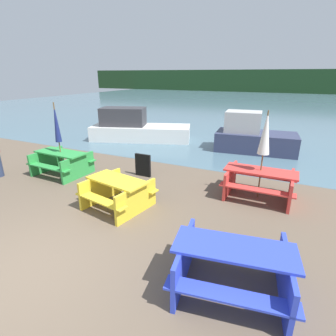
% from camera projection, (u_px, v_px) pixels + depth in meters
% --- Properties ---
extents(ground_plane, '(60.00, 60.00, 0.00)m').
position_uv_depth(ground_plane, '(25.00, 270.00, 4.52)').
color(ground_plane, brown).
extents(water, '(60.00, 50.00, 0.00)m').
position_uv_depth(water, '(261.00, 103.00, 31.03)').
color(water, slate).
rests_on(water, ground_plane).
extents(far_treeline, '(80.00, 1.60, 4.00)m').
position_uv_depth(far_treeline, '(276.00, 81.00, 47.34)').
color(far_treeline, '#1E3D1E').
rests_on(far_treeline, water).
extents(picnic_table_blue, '(1.99, 1.65, 0.80)m').
position_uv_depth(picnic_table_blue, '(233.00, 265.00, 3.97)').
color(picnic_table_blue, blue).
rests_on(picnic_table_blue, ground_plane).
extents(picnic_table_yellow, '(1.75, 1.63, 0.76)m').
position_uv_depth(picnic_table_yellow, '(118.00, 191.00, 6.54)').
color(picnic_table_yellow, yellow).
rests_on(picnic_table_yellow, ground_plane).
extents(picnic_table_green, '(1.80, 1.44, 0.78)m').
position_uv_depth(picnic_table_green, '(62.00, 161.00, 8.74)').
color(picnic_table_green, green).
rests_on(picnic_table_green, ground_plane).
extents(picnic_table_red, '(1.86, 1.39, 0.78)m').
position_uv_depth(picnic_table_red, '(259.00, 181.00, 7.08)').
color(picnic_table_red, red).
rests_on(picnic_table_red, ground_plane).
extents(umbrella_white, '(0.31, 0.31, 2.36)m').
position_uv_depth(umbrella_white, '(266.00, 133.00, 6.64)').
color(umbrella_white, brown).
rests_on(umbrella_white, ground_plane).
extents(umbrella_navy, '(0.20, 0.20, 2.38)m').
position_uv_depth(umbrella_navy, '(56.00, 123.00, 8.32)').
color(umbrella_navy, brown).
rests_on(umbrella_navy, ground_plane).
extents(boat, '(5.24, 3.25, 1.62)m').
position_uv_depth(boat, '(136.00, 128.00, 13.39)').
color(boat, silver).
rests_on(boat, water).
extents(boat_second, '(3.50, 1.95, 1.70)m').
position_uv_depth(boat_second, '(252.00, 137.00, 11.39)').
color(boat_second, '#333856').
rests_on(boat_second, water).
extents(signboard, '(0.55, 0.08, 0.75)m').
position_uv_depth(signboard, '(143.00, 165.00, 8.60)').
color(signboard, black).
rests_on(signboard, ground_plane).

